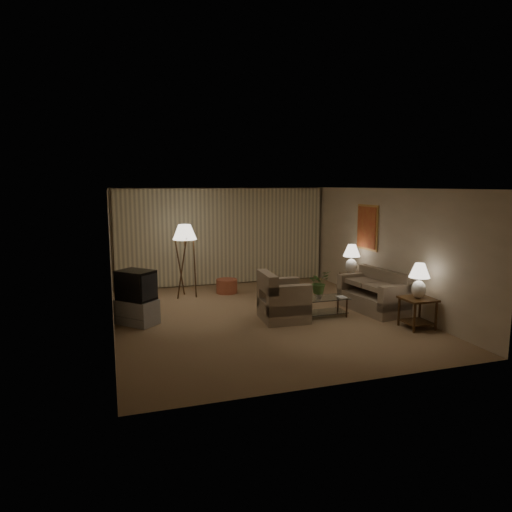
{
  "coord_description": "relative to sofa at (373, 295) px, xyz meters",
  "views": [
    {
      "loc": [
        -2.98,
        -8.9,
        2.77
      ],
      "look_at": [
        0.06,
        0.6,
        1.21
      ],
      "focal_mm": 32.0,
      "sensor_mm": 36.0,
      "label": 1
    }
  ],
  "objects": [
    {
      "name": "coffee_table",
      "position": [
        -1.22,
        -0.1,
        -0.08
      ],
      "size": [
        0.97,
        0.53,
        0.41
      ],
      "color": "silver",
      "rests_on": "ground"
    },
    {
      "name": "table_lamp_far",
      "position": [
        0.15,
        1.25,
        0.67
      ],
      "size": [
        0.42,
        0.42,
        0.72
      ],
      "color": "white",
      "rests_on": "side_table_far"
    },
    {
      "name": "flowers",
      "position": [
        -1.37,
        -0.1,
        0.45
      ],
      "size": [
        0.53,
        0.5,
        0.48
      ],
      "primitive_type": "imported",
      "rotation": [
        0.0,
        0.0,
        0.33
      ],
      "color": "#466B2F",
      "rests_on": "vase"
    },
    {
      "name": "floor_lamp",
      "position": [
        -3.76,
        2.52,
        0.6
      ],
      "size": [
        0.59,
        0.59,
        1.82
      ],
      "color": "#3B2210",
      "rests_on": "ground"
    },
    {
      "name": "armchair",
      "position": [
        -2.14,
        -0.05,
        0.04
      ],
      "size": [
        1.05,
        1.01,
        0.8
      ],
      "rotation": [
        0.0,
        0.0,
        1.51
      ],
      "color": "gray",
      "rests_on": "ground"
    },
    {
      "name": "sofa",
      "position": [
        0.0,
        0.0,
        0.0
      ],
      "size": [
        1.81,
        1.21,
        0.71
      ],
      "rotation": [
        0.0,
        0.0,
        -1.44
      ],
      "color": "gray",
      "rests_on": "ground"
    },
    {
      "name": "ottoman",
      "position": [
        -2.68,
        2.62,
        -0.18
      ],
      "size": [
        0.62,
        0.62,
        0.36
      ],
      "primitive_type": "cylinder",
      "rotation": [
        0.0,
        0.0,
        0.15
      ],
      "color": "#B45D3D",
      "rests_on": "ground"
    },
    {
      "name": "tv_cabinet",
      "position": [
        -5.05,
        0.59,
        -0.11
      ],
      "size": [
        1.29,
        1.29,
        0.5
      ],
      "primitive_type": "cube",
      "rotation": [
        0.0,
        0.0,
        -0.8
      ],
      "color": "#B0B0B2",
      "rests_on": "ground"
    },
    {
      "name": "crt_tv",
      "position": [
        -5.05,
        0.59,
        0.44
      ],
      "size": [
        1.19,
        1.19,
        0.59
      ],
      "primitive_type": "cube",
      "rotation": [
        0.0,
        0.0,
        -0.8
      ],
      "color": "black",
      "rests_on": "tv_cabinet"
    },
    {
      "name": "side_table_far",
      "position": [
        0.15,
        1.25,
        0.04
      ],
      "size": [
        0.45,
        0.38,
        0.6
      ],
      "color": "#3B2210",
      "rests_on": "ground"
    },
    {
      "name": "book",
      "position": [
        -0.97,
        -0.2,
        0.07
      ],
      "size": [
        0.19,
        0.25,
        0.02
      ],
      "primitive_type": "imported",
      "rotation": [
        0.0,
        0.0,
        -0.05
      ],
      "color": "olive",
      "rests_on": "coffee_table"
    },
    {
      "name": "room_shell",
      "position": [
        -2.48,
        1.82,
        1.39
      ],
      "size": [
        6.04,
        7.02,
        2.72
      ],
      "color": "beige",
      "rests_on": "ground"
    },
    {
      "name": "side_table_near",
      "position": [
        0.15,
        -1.35,
        0.06
      ],
      "size": [
        0.59,
        0.59,
        0.6
      ],
      "color": "#3B2210",
      "rests_on": "ground"
    },
    {
      "name": "table_lamp_near",
      "position": [
        0.15,
        -1.35,
        0.65
      ],
      "size": [
        0.4,
        0.4,
        0.68
      ],
      "color": "white",
      "rests_on": "side_table_near"
    },
    {
      "name": "ground",
      "position": [
        -2.5,
        0.31,
        -0.36
      ],
      "size": [
        7.0,
        7.0,
        0.0
      ],
      "primitive_type": "plane",
      "color": "#9D7456",
      "rests_on": "ground"
    },
    {
      "name": "vase",
      "position": [
        -1.37,
        -0.1,
        0.13
      ],
      "size": [
        0.15,
        0.15,
        0.15
      ],
      "primitive_type": "imported",
      "rotation": [
        0.0,
        0.0,
        0.06
      ],
      "color": "white",
      "rests_on": "coffee_table"
    }
  ]
}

